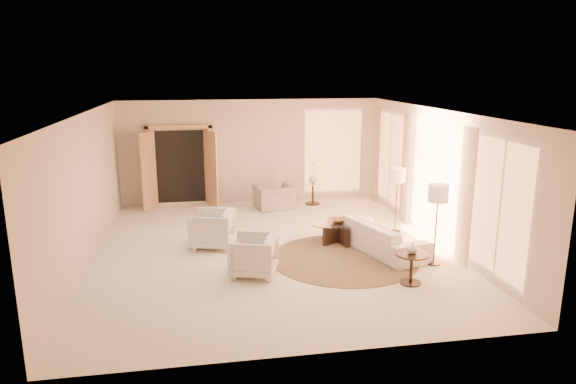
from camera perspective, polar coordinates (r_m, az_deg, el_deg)
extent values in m
cube|color=#EEE9CD|center=(10.56, -1.78, -6.46)|extent=(7.00, 8.00, 0.02)
cube|color=white|center=(9.95, -1.90, 8.93)|extent=(7.00, 8.00, 0.02)
cube|color=beige|center=(14.06, -4.14, 4.52)|extent=(7.00, 0.04, 2.80)
cube|color=beige|center=(6.38, 3.27, -6.67)|extent=(7.00, 0.04, 2.80)
cube|color=beige|center=(10.29, -21.52, 0.23)|extent=(0.04, 8.00, 2.80)
cube|color=beige|center=(11.19, 16.22, 1.66)|extent=(0.04, 8.00, 2.80)
cube|color=tan|center=(13.95, -11.86, 2.85)|extent=(1.80, 0.12, 2.16)
cube|color=tan|center=(13.75, -15.22, 2.30)|extent=(0.35, 0.66, 2.00)
cube|color=tan|center=(13.69, -8.54, 2.58)|extent=(0.35, 0.66, 2.00)
cylinder|color=#402E1D|center=(10.13, 6.22, -7.33)|extent=(2.89, 2.89, 0.01)
imported|color=silver|center=(10.55, 10.30, -4.86)|extent=(1.44, 2.27, 0.62)
imported|color=silver|center=(10.70, -8.42, -3.88)|extent=(0.95, 0.99, 0.85)
imported|color=silver|center=(9.21, -3.87, -6.84)|extent=(0.92, 0.96, 0.79)
imported|color=#9C988E|center=(13.44, -1.51, -0.10)|extent=(1.08, 0.80, 0.86)
cube|color=black|center=(10.99, 5.58, -4.56)|extent=(0.28, 0.88, 0.39)
cube|color=black|center=(10.99, 5.58, -4.56)|extent=(0.78, 0.55, 0.39)
cylinder|color=white|center=(10.92, 5.61, -3.44)|extent=(1.53, 1.53, 0.02)
cylinder|color=black|center=(9.22, 13.45, -9.75)|extent=(0.36, 0.36, 0.03)
cylinder|color=black|center=(9.12, 13.54, -8.29)|extent=(0.05, 0.05, 0.51)
cylinder|color=black|center=(9.03, 13.63, -6.72)|extent=(0.58, 0.58, 0.03)
cylinder|color=black|center=(14.02, 2.76, -1.28)|extent=(0.40, 0.40, 0.03)
cylinder|color=black|center=(13.95, 2.77, -0.18)|extent=(0.06, 0.06, 0.56)
cylinder|color=white|center=(13.89, 2.78, 0.99)|extent=(0.51, 0.51, 0.03)
cylinder|color=black|center=(11.88, 11.77, -4.31)|extent=(0.25, 0.25, 0.03)
cylinder|color=black|center=(11.71, 11.91, -1.48)|extent=(0.03, 0.03, 1.24)
cylinder|color=beige|center=(11.56, 12.08, 1.84)|extent=(0.36, 0.36, 0.30)
cylinder|color=black|center=(10.18, 15.84, -7.61)|extent=(0.26, 0.26, 0.03)
cylinder|color=black|center=(9.98, 16.08, -4.18)|extent=(0.03, 0.03, 1.31)
cylinder|color=beige|center=(9.79, 16.36, -0.12)|extent=(0.37, 0.37, 0.32)
imported|color=brown|center=(10.91, 5.62, -3.19)|extent=(0.36, 0.36, 0.08)
imported|color=white|center=(8.99, 13.67, -6.08)|extent=(0.20, 0.20, 0.19)
imported|color=white|center=(13.86, 2.79, 1.54)|extent=(0.28, 0.28, 0.25)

